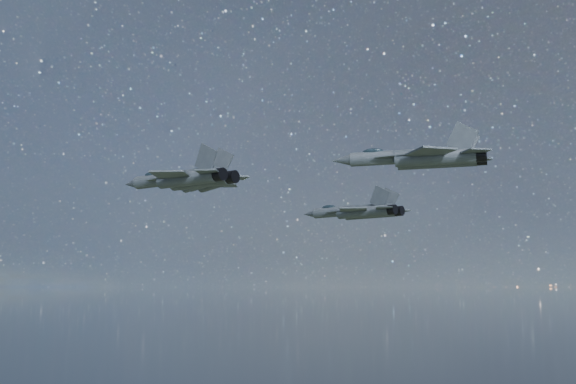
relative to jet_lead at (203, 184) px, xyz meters
The scene contains 4 objects.
jet_lead is the anchor object (origin of this frame).
jet_left 24.26m from the jet_lead, 45.46° to the left, with size 18.42×13.03×4.67m.
jet_right 27.83m from the jet_lead, 51.83° to the right, with size 16.54×11.79×4.22m.
jet_slot 35.55m from the jet_lead, ahead, with size 19.15×12.88×4.83m.
Camera 1 is at (54.84, -68.54, 130.11)m, focal length 42.00 mm.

